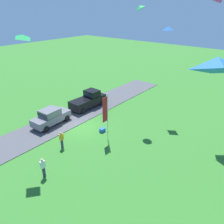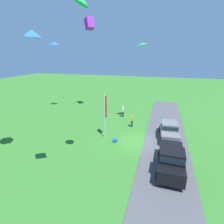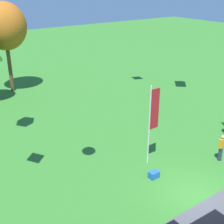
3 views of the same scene
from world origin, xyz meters
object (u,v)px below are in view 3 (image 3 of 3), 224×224
Objects in this scene: person_beside_suv at (221,148)px; tree_far_left at (5,26)px; cooler_box at (154,175)px; flag_banner at (153,115)px.

tree_far_left is (-5.91, 20.18, 5.37)m from person_beside_suv.
person_beside_suv reaches higher than cooler_box.
tree_far_left reaches higher than flag_banner.
tree_far_left is 15.15× the size of cooler_box.
cooler_box is at bearing 168.00° from person_beside_suv.
person_beside_suv is 4.71m from cooler_box.
tree_far_left reaches higher than person_beside_suv.
cooler_box is at bearing -85.96° from tree_far_left.
flag_banner is (-3.55, 2.38, 2.23)m from person_beside_suv.
tree_far_left is 1.73× the size of flag_banner.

